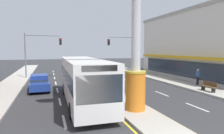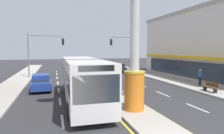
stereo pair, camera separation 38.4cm
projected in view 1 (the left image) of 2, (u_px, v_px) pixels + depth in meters
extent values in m
cube|color=#A39E93|center=(92.00, 81.00, 24.67)|extent=(2.29, 52.00, 0.14)
cube|color=#ADA89E|center=(8.00, 88.00, 19.96)|extent=(2.87, 60.00, 0.18)
cube|color=#ADA89E|center=(165.00, 79.00, 25.59)|extent=(2.87, 60.00, 0.18)
cube|color=silver|center=(64.00, 122.00, 10.80)|extent=(0.14, 2.20, 0.01)
cube|color=silver|center=(60.00, 102.00, 14.97)|extent=(0.14, 2.20, 0.01)
cube|color=silver|center=(57.00, 90.00, 19.14)|extent=(0.14, 2.20, 0.01)
cube|color=silver|center=(56.00, 83.00, 23.32)|extent=(0.14, 2.20, 0.01)
cube|color=silver|center=(55.00, 78.00, 27.49)|extent=(0.14, 2.20, 0.01)
cube|color=silver|center=(54.00, 74.00, 31.66)|extent=(0.14, 2.20, 0.01)
cube|color=silver|center=(53.00, 71.00, 35.83)|extent=(0.14, 2.20, 0.01)
cube|color=silver|center=(197.00, 107.00, 13.53)|extent=(0.14, 2.20, 0.01)
cube|color=silver|center=(162.00, 94.00, 17.70)|extent=(0.14, 2.20, 0.01)
cube|color=silver|center=(140.00, 85.00, 21.87)|extent=(0.14, 2.20, 0.01)
cube|color=silver|center=(125.00, 80.00, 26.04)|extent=(0.14, 2.20, 0.01)
cube|color=silver|center=(115.00, 75.00, 30.21)|extent=(0.14, 2.20, 0.01)
cube|color=silver|center=(107.00, 72.00, 34.38)|extent=(0.14, 2.20, 0.01)
cube|color=silver|center=(100.00, 70.00, 38.55)|extent=(0.14, 2.20, 0.01)
cube|color=yellow|center=(82.00, 82.00, 24.27)|extent=(0.12, 52.00, 0.01)
cube|color=yellow|center=(103.00, 81.00, 25.08)|extent=(0.12, 52.00, 0.01)
cylinder|color=orange|center=(135.00, 91.00, 12.42)|extent=(1.25, 1.25, 2.37)
cylinder|color=gold|center=(136.00, 72.00, 12.31)|extent=(1.32, 1.32, 0.12)
cylinder|color=#B7B7BC|center=(136.00, 32.00, 12.10)|extent=(0.58, 0.58, 5.00)
cube|color=silver|center=(206.00, 47.00, 27.19)|extent=(8.30, 20.90, 8.73)
cube|color=#A8A49C|center=(207.00, 13.00, 26.79)|extent=(8.47, 21.31, 0.45)
cube|color=gold|center=(177.00, 57.00, 25.89)|extent=(0.90, 17.76, 0.30)
cube|color=#283342|center=(179.00, 68.00, 26.15)|extent=(0.08, 17.14, 2.00)
cylinder|color=slate|center=(25.00, 56.00, 26.48)|extent=(0.16, 0.16, 6.20)
cylinder|color=slate|center=(43.00, 35.00, 26.95)|extent=(4.62, 0.12, 0.12)
cube|color=black|center=(60.00, 42.00, 27.57)|extent=(0.32, 0.24, 0.92)
sphere|color=red|center=(60.00, 39.00, 27.41)|extent=(0.17, 0.17, 0.17)
sphere|color=black|center=(61.00, 42.00, 27.44)|extent=(0.17, 0.17, 0.17)
sphere|color=black|center=(61.00, 44.00, 27.47)|extent=(0.17, 0.17, 0.17)
cylinder|color=slate|center=(136.00, 55.00, 31.37)|extent=(0.16, 0.16, 6.20)
cylinder|color=slate|center=(123.00, 37.00, 30.41)|extent=(4.62, 0.12, 0.12)
cube|color=black|center=(109.00, 42.00, 29.63)|extent=(0.32, 0.24, 0.92)
sphere|color=red|center=(109.00, 40.00, 29.47)|extent=(0.17, 0.17, 0.17)
sphere|color=black|center=(109.00, 42.00, 29.49)|extent=(0.17, 0.17, 0.17)
sphere|color=black|center=(109.00, 44.00, 29.52)|extent=(0.17, 0.17, 0.17)
cube|color=silver|center=(83.00, 78.00, 14.70)|extent=(2.68, 11.24, 2.90)
cube|color=#283342|center=(82.00, 74.00, 14.68)|extent=(2.70, 11.01, 0.90)
cube|color=#283342|center=(100.00, 89.00, 9.39)|extent=(2.30, 0.12, 1.40)
cube|color=black|center=(100.00, 68.00, 9.30)|extent=(1.75, 0.11, 0.30)
cylinder|color=black|center=(110.00, 107.00, 11.85)|extent=(0.30, 0.96, 0.96)
cylinder|color=black|center=(72.00, 111.00, 11.18)|extent=(0.30, 0.96, 0.96)
cylinder|color=black|center=(91.00, 88.00, 17.93)|extent=(0.30, 0.96, 0.96)
cylinder|color=black|center=(65.00, 89.00, 17.26)|extent=(0.30, 0.96, 0.96)
cube|color=maroon|center=(93.00, 68.00, 36.84)|extent=(1.94, 4.37, 0.66)
cube|color=maroon|center=(94.00, 64.00, 36.62)|extent=(1.64, 2.21, 0.60)
cube|color=#283342|center=(94.00, 65.00, 36.64)|extent=(1.68, 2.24, 0.24)
cylinder|color=black|center=(88.00, 69.00, 37.93)|extent=(0.25, 0.63, 0.62)
cylinder|color=black|center=(96.00, 68.00, 38.36)|extent=(0.25, 0.63, 0.62)
cylinder|color=black|center=(90.00, 70.00, 35.37)|extent=(0.25, 0.63, 0.62)
cylinder|color=black|center=(99.00, 70.00, 35.80)|extent=(0.25, 0.63, 0.62)
cube|color=navy|center=(39.00, 84.00, 19.03)|extent=(2.01, 4.40, 0.66)
cube|color=navy|center=(39.00, 78.00, 19.13)|extent=(1.67, 2.24, 0.60)
cube|color=#283342|center=(39.00, 80.00, 19.15)|extent=(1.71, 2.26, 0.24)
cylinder|color=black|center=(49.00, 89.00, 18.11)|extent=(0.26, 0.63, 0.62)
cylinder|color=black|center=(30.00, 91.00, 17.53)|extent=(0.26, 0.63, 0.62)
cylinder|color=black|center=(47.00, 85.00, 20.59)|extent=(0.26, 0.63, 0.62)
cylinder|color=black|center=(31.00, 86.00, 20.00)|extent=(0.26, 0.63, 0.62)
cube|color=black|center=(115.00, 69.00, 34.89)|extent=(1.76, 4.30, 0.66)
cube|color=black|center=(116.00, 65.00, 34.68)|extent=(1.55, 2.15, 0.60)
cube|color=#283342|center=(116.00, 66.00, 34.69)|extent=(1.58, 2.17, 0.24)
cylinder|color=black|center=(109.00, 70.00, 35.93)|extent=(0.22, 0.62, 0.62)
cylinder|color=black|center=(117.00, 69.00, 36.43)|extent=(0.22, 0.62, 0.62)
cylinder|color=black|center=(114.00, 71.00, 33.41)|extent=(0.22, 0.62, 0.62)
cylinder|color=black|center=(122.00, 71.00, 33.90)|extent=(0.22, 0.62, 0.62)
cube|color=brown|center=(208.00, 87.00, 17.81)|extent=(0.48, 1.60, 0.08)
cube|color=brown|center=(210.00, 84.00, 17.86)|extent=(0.06, 1.60, 0.40)
cube|color=black|center=(213.00, 91.00, 17.27)|extent=(0.38, 0.08, 0.36)
cube|color=black|center=(203.00, 88.00, 18.41)|extent=(0.38, 0.08, 0.36)
cylinder|color=black|center=(197.00, 81.00, 20.99)|extent=(0.14, 0.14, 0.91)
cylinder|color=black|center=(198.00, 81.00, 21.04)|extent=(0.14, 0.14, 0.91)
cube|color=#2D4C8C|center=(198.00, 74.00, 20.95)|extent=(0.31, 0.44, 0.61)
sphere|color=beige|center=(198.00, 70.00, 20.91)|extent=(0.22, 0.22, 0.22)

